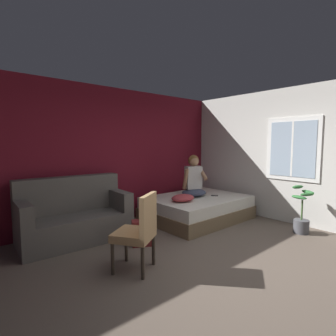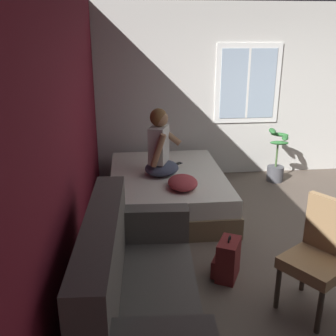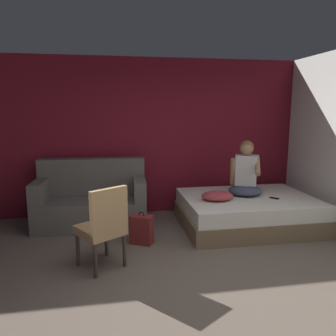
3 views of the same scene
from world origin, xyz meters
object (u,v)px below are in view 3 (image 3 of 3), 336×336
(throw_pillow, at_px, (217,196))
(side_chair, at_px, (103,225))
(person_seated, at_px, (245,173))
(couch, at_px, (92,200))
(cell_phone, at_px, (274,198))
(backpack, at_px, (142,230))
(bed, at_px, (247,211))

(throw_pillow, bearing_deg, side_chair, -150.94)
(side_chair, xyz_separation_m, person_seated, (2.19, 1.15, 0.30))
(couch, relative_size, cell_phone, 12.09)
(backpack, distance_m, cell_phone, 2.10)
(couch, xyz_separation_m, person_seated, (2.41, -0.40, 0.44))
(bed, xyz_separation_m, cell_phone, (0.35, -0.18, 0.25))
(side_chair, height_order, throw_pillow, side_chair)
(side_chair, relative_size, throw_pillow, 2.04)
(side_chair, height_order, cell_phone, side_chair)
(person_seated, xyz_separation_m, throw_pillow, (-0.53, -0.22, -0.29))
(person_seated, bearing_deg, bed, -79.74)
(cell_phone, bearing_deg, side_chair, -19.39)
(couch, bearing_deg, person_seated, -9.52)
(couch, relative_size, side_chair, 1.78)
(throw_pillow, bearing_deg, bed, 13.74)
(side_chair, bearing_deg, throw_pillow, 29.06)
(side_chair, height_order, person_seated, person_seated)
(backpack, bearing_deg, throw_pillow, 13.16)
(bed, bearing_deg, cell_phone, -27.68)
(backpack, xyz_separation_m, throw_pillow, (1.17, 0.27, 0.36))
(side_chair, relative_size, backpack, 2.14)
(side_chair, xyz_separation_m, cell_phone, (2.56, 0.87, -0.05))
(couch, distance_m, side_chair, 1.57)
(bed, distance_m, couch, 2.48)
(bed, xyz_separation_m, person_seated, (-0.02, 0.09, 0.60))
(couch, relative_size, person_seated, 1.99)
(person_seated, relative_size, throw_pillow, 1.82)
(bed, bearing_deg, backpack, -166.66)
(side_chair, distance_m, cell_phone, 2.71)
(backpack, bearing_deg, bed, 13.34)
(backpack, xyz_separation_m, cell_phone, (2.06, 0.22, 0.29))
(bed, distance_m, side_chair, 2.47)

